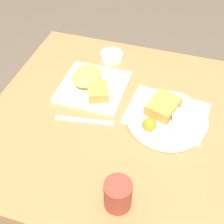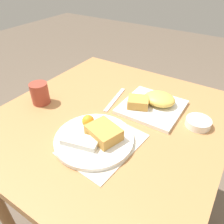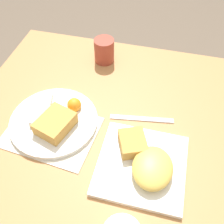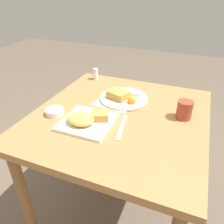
{
  "view_description": "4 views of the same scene",
  "coord_description": "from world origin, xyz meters",
  "px_view_note": "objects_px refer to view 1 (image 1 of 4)",
  "views": [
    {
      "loc": [
        0.68,
        0.18,
        1.51
      ],
      "look_at": [
        0.02,
        -0.02,
        0.8
      ],
      "focal_mm": 50.0,
      "sensor_mm": 36.0,
      "label": 1
    },
    {
      "loc": [
        -0.37,
        0.56,
        1.26
      ],
      "look_at": [
        -0.01,
        0.01,
        0.78
      ],
      "focal_mm": 35.0,
      "sensor_mm": 36.0,
      "label": 2
    },
    {
      "loc": [
        -0.46,
        -0.14,
        1.39
      ],
      "look_at": [
        0.03,
        -0.02,
        0.78
      ],
      "focal_mm": 42.0,
      "sensor_mm": 36.0,
      "label": 3
    },
    {
      "loc": [
        0.31,
        -0.88,
        1.32
      ],
      "look_at": [
        -0.03,
        -0.03,
        0.78
      ],
      "focal_mm": 35.0,
      "sensor_mm": 36.0,
      "label": 4
    }
  ],
  "objects_px": {
    "plate_square_near": "(91,83)",
    "coffee_mug": "(118,195)",
    "sauce_ramekin": "(112,56)",
    "butter_knife": "(85,121)",
    "plate_oval_far": "(166,117)"
  },
  "relations": [
    {
      "from": "plate_square_near",
      "to": "butter_knife",
      "type": "xyz_separation_m",
      "value": [
        0.16,
        0.03,
        -0.02
      ]
    },
    {
      "from": "sauce_ramekin",
      "to": "butter_knife",
      "type": "distance_m",
      "value": 0.35
    },
    {
      "from": "plate_square_near",
      "to": "sauce_ramekin",
      "type": "distance_m",
      "value": 0.19
    },
    {
      "from": "butter_knife",
      "to": "coffee_mug",
      "type": "height_order",
      "value": "coffee_mug"
    },
    {
      "from": "plate_oval_far",
      "to": "sauce_ramekin",
      "type": "height_order",
      "value": "plate_oval_far"
    },
    {
      "from": "plate_oval_far",
      "to": "sauce_ramekin",
      "type": "xyz_separation_m",
      "value": [
        -0.27,
        -0.27,
        -0.0
      ]
    },
    {
      "from": "coffee_mug",
      "to": "sauce_ramekin",
      "type": "bearing_deg",
      "value": -161.24
    },
    {
      "from": "sauce_ramekin",
      "to": "coffee_mug",
      "type": "distance_m",
      "value": 0.63
    },
    {
      "from": "plate_square_near",
      "to": "sauce_ramekin",
      "type": "bearing_deg",
      "value": 174.55
    },
    {
      "from": "plate_oval_far",
      "to": "coffee_mug",
      "type": "relative_size",
      "value": 2.94
    },
    {
      "from": "plate_square_near",
      "to": "plate_oval_far",
      "type": "relative_size",
      "value": 0.88
    },
    {
      "from": "plate_square_near",
      "to": "plate_oval_far",
      "type": "bearing_deg",
      "value": 74.37
    },
    {
      "from": "plate_square_near",
      "to": "coffee_mug",
      "type": "bearing_deg",
      "value": 28.31
    },
    {
      "from": "plate_square_near",
      "to": "coffee_mug",
      "type": "height_order",
      "value": "coffee_mug"
    },
    {
      "from": "plate_square_near",
      "to": "butter_knife",
      "type": "bearing_deg",
      "value": 11.75
    }
  ]
}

